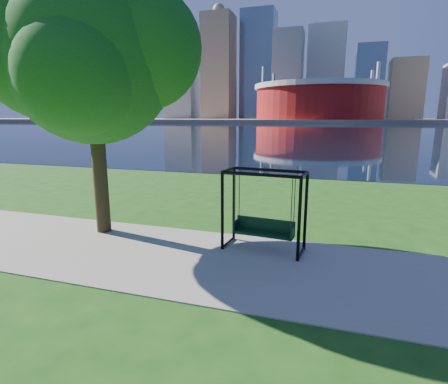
% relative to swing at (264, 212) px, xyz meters
% --- Properties ---
extents(ground, '(900.00, 900.00, 0.00)m').
position_rel_swing_xyz_m(ground, '(-0.60, -0.62, -1.02)').
color(ground, '#1E5114').
rests_on(ground, ground).
extents(path, '(120.00, 4.00, 0.03)m').
position_rel_swing_xyz_m(path, '(-0.60, -1.12, -1.00)').
color(path, '#9E937F').
rests_on(path, ground).
extents(river, '(900.00, 180.00, 0.02)m').
position_rel_swing_xyz_m(river, '(-0.60, 101.38, -1.01)').
color(river, black).
rests_on(river, ground).
extents(far_bank, '(900.00, 228.00, 2.00)m').
position_rel_swing_xyz_m(far_bank, '(-0.60, 305.38, -0.02)').
color(far_bank, '#937F60').
rests_on(far_bank, ground).
extents(stadium, '(83.00, 83.00, 32.00)m').
position_rel_swing_xyz_m(stadium, '(-10.60, 234.38, 13.21)').
color(stadium, maroon).
rests_on(stadium, far_bank).
extents(skyline, '(392.00, 66.00, 96.50)m').
position_rel_swing_xyz_m(skyline, '(-4.87, 318.77, 34.87)').
color(skyline, gray).
rests_on(skyline, far_bank).
extents(swing, '(2.13, 1.08, 2.10)m').
position_rel_swing_xyz_m(swing, '(0.00, 0.00, 0.00)').
color(swing, black).
rests_on(swing, ground).
extents(park_tree, '(5.84, 5.27, 7.25)m').
position_rel_swing_xyz_m(park_tree, '(-4.95, 0.06, 4.02)').
color(park_tree, '#2D2513').
rests_on(park_tree, ground).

